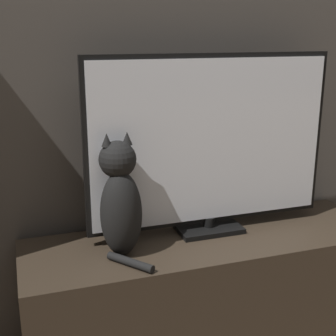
% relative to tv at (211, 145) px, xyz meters
% --- Properties ---
extents(wall_back, '(4.80, 0.05, 2.60)m').
position_rel_tv_xyz_m(wall_back, '(-0.03, 0.20, 0.44)').
color(wall_back, '#47423D').
rests_on(wall_back, ground_plane).
extents(tv_stand, '(1.41, 0.43, 0.50)m').
position_rel_tv_xyz_m(tv_stand, '(-0.03, -0.06, -0.61)').
color(tv_stand, '#33281E').
rests_on(tv_stand, ground_plane).
extents(tv, '(0.97, 0.15, 0.69)m').
position_rel_tv_xyz_m(tv, '(0.00, 0.00, 0.00)').
color(tv, black).
rests_on(tv, tv_stand).
extents(cat, '(0.15, 0.27, 0.44)m').
position_rel_tv_xyz_m(cat, '(-0.38, -0.09, -0.15)').
color(cat, black).
rests_on(cat, tv_stand).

